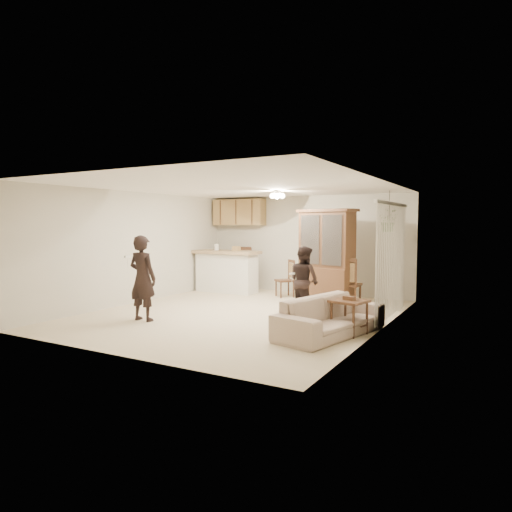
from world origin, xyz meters
The scene contains 23 objects.
floor centered at (0.00, 0.00, 0.00)m, with size 6.50×6.50×0.00m, color beige.
ceiling centered at (0.00, 0.00, 2.50)m, with size 5.50×6.50×0.02m, color white.
wall_back centered at (0.00, 3.25, 1.25)m, with size 5.50×0.02×2.50m, color beige.
wall_front centered at (0.00, -3.25, 1.25)m, with size 5.50×0.02×2.50m, color beige.
wall_left centered at (-2.75, 0.00, 1.25)m, with size 0.02×6.50×2.50m, color beige.
wall_right centered at (2.75, 0.00, 1.25)m, with size 0.02×6.50×2.50m, color beige.
breakfast_bar centered at (-1.85, 2.35, 0.50)m, with size 1.60×0.55×1.00m, color white.
bar_top centered at (-1.85, 2.35, 1.05)m, with size 1.75×0.70×0.08m, color tan.
upper_cabinets centered at (-1.90, 3.07, 2.10)m, with size 1.50×0.34×0.70m, color olive.
vertical_blinds centered at (2.71, 0.90, 1.10)m, with size 0.06×2.30×2.10m, color beige, non-canonical shape.
ceiling_fixture centered at (0.20, 1.20, 2.40)m, with size 0.36×0.36×0.20m, color beige, non-canonical shape.
hanging_plant centered at (2.30, 2.40, 1.85)m, with size 0.43×0.37×0.48m, color #2A5B24.
plant_cord centered at (2.30, 2.40, 2.17)m, with size 0.01×0.01×0.65m, color black.
sofa centered at (2.14, -0.76, 0.37)m, with size 1.87×0.73×0.73m, color #C3B2A0.
adult centered at (-1.26, -1.39, 0.90)m, with size 0.66×0.43×1.80m, color black.
child centered at (1.10, 0.59, 0.68)m, with size 0.66×0.51×1.35m, color black.
china_hutch centered at (1.07, 1.90, 1.04)m, with size 1.42×0.82×2.10m.
side_table centered at (2.38, -0.55, 0.29)m, with size 0.62×0.62×0.62m.
chair_bar centered at (-1.69, 2.83, 0.33)m, with size 0.66×0.66×1.16m.
chair_hutch_left centered at (-0.18, 2.38, 0.26)m, with size 0.57×0.57×0.91m.
chair_hutch_right centered at (1.58, 1.94, 0.30)m, with size 0.48×0.48×1.06m.
controller_adult centered at (-1.25, -1.76, 1.21)m, with size 0.04×0.14×0.04m, color white.
controller_child centered at (0.97, 0.30, 0.83)m, with size 0.04×0.12×0.04m, color white.
Camera 1 is at (4.62, -7.62, 1.78)m, focal length 32.00 mm.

